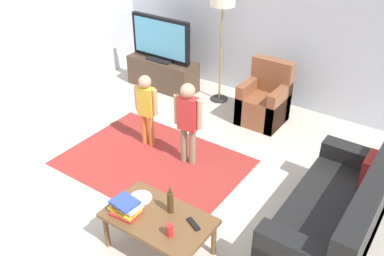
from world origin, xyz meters
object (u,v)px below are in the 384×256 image
(child_center, at_px, (188,117))
(coffee_table, at_px, (159,221))
(couch, at_px, (340,218))
(tv_stand, at_px, (163,74))
(floor_lamp, at_px, (223,3))
(child_near_tv, at_px, (146,104))
(bottle, at_px, (170,202))
(book_stack, at_px, (126,207))
(armchair, at_px, (265,102))
(plate, at_px, (141,198))
(tv, at_px, (161,39))
(soda_can, at_px, (169,230))
(tv_remote, at_px, (193,224))

(child_center, relative_size, coffee_table, 1.08)
(couch, bearing_deg, tv_stand, 153.51)
(floor_lamp, height_order, coffee_table, floor_lamp)
(child_near_tv, distance_m, bottle, 1.81)
(tv_stand, xyz_separation_m, book_stack, (1.92, -2.97, 0.25))
(floor_lamp, height_order, bottle, floor_lamp)
(floor_lamp, relative_size, bottle, 6.26)
(armchair, height_order, plate, armchair)
(armchair, bearing_deg, tv, 179.44)
(child_near_tv, relative_size, plate, 4.54)
(tv, distance_m, floor_lamp, 1.25)
(tv_stand, xyz_separation_m, soda_can, (2.42, -2.97, 0.24))
(tv, xyz_separation_m, armchair, (1.90, -0.02, -0.55))
(tv_remote, bearing_deg, tv, 157.84)
(coffee_table, height_order, tv_remote, tv_remote)
(couch, xyz_separation_m, child_near_tv, (-2.63, 0.28, 0.31))
(child_near_tv, relative_size, child_center, 0.92)
(tv_stand, relative_size, bottle, 4.22)
(tv, height_order, book_stack, tv)
(coffee_table, distance_m, tv_remote, 0.34)
(tv, relative_size, coffee_table, 1.10)
(couch, relative_size, child_near_tv, 1.80)
(armchair, height_order, tv_remote, armchair)
(tv_stand, bearing_deg, coffee_table, -52.37)
(floor_lamp, distance_m, plate, 3.23)
(armchair, height_order, child_center, child_center)
(child_center, distance_m, coffee_table, 1.48)
(child_near_tv, height_order, bottle, child_near_tv)
(bottle, distance_m, soda_can, 0.30)
(tv, xyz_separation_m, book_stack, (1.92, -2.95, -0.36))
(floor_lamp, xyz_separation_m, bottle, (1.22, -2.88, -1.01))
(armchair, relative_size, tv_remote, 5.29)
(coffee_table, height_order, soda_can, soda_can)
(bottle, height_order, tv_remote, bottle)
(book_stack, height_order, soda_can, book_stack)
(floor_lamp, relative_size, book_stack, 5.97)
(coffee_table, distance_m, soda_can, 0.27)
(tv, bearing_deg, child_center, -43.33)
(soda_can, bearing_deg, plate, 157.06)
(floor_lamp, height_order, soda_can, floor_lamp)
(coffee_table, relative_size, book_stack, 3.35)
(child_near_tv, distance_m, plate, 1.60)
(bottle, bearing_deg, child_center, 118.48)
(soda_can, bearing_deg, coffee_table, 151.39)
(armchair, bearing_deg, soda_can, -80.03)
(book_stack, xyz_separation_m, tv_remote, (0.60, 0.22, -0.06))
(tv_stand, relative_size, floor_lamp, 0.67)
(tv_stand, relative_size, coffee_table, 1.20)
(tv_stand, relative_size, armchair, 1.33)
(tv_stand, height_order, tv, tv)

